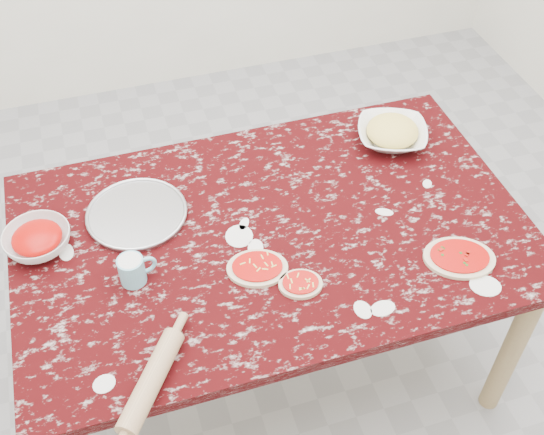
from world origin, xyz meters
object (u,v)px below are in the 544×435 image
at_px(flour_mug, 133,270).
at_px(rolling_pin, 151,381).
at_px(sauce_bowl, 38,241).
at_px(pizza_tray, 137,214).
at_px(worktable, 272,246).
at_px(cheese_bowl, 392,135).

xyz_separation_m(flour_mug, rolling_pin, (-0.01, -0.36, -0.02)).
bearing_deg(sauce_bowl, flour_mug, -39.48).
relative_size(pizza_tray, sauce_bowl, 1.56).
height_order(sauce_bowl, flour_mug, flour_mug).
height_order(worktable, cheese_bowl, cheese_bowl).
bearing_deg(pizza_tray, rolling_pin, -95.69).
xyz_separation_m(sauce_bowl, cheese_bowl, (1.24, 0.15, -0.00)).
bearing_deg(flour_mug, sauce_bowl, 140.52).
distance_m(cheese_bowl, flour_mug, 1.04).
relative_size(flour_mug, rolling_pin, 0.39).
height_order(pizza_tray, sauce_bowl, sauce_bowl).
bearing_deg(sauce_bowl, worktable, -10.94).
bearing_deg(sauce_bowl, cheese_bowl, 6.77).
bearing_deg(flour_mug, worktable, 9.76).
distance_m(pizza_tray, cheese_bowl, 0.94).
distance_m(pizza_tray, flour_mug, 0.27).
bearing_deg(flour_mug, rolling_pin, -92.24).
xyz_separation_m(pizza_tray, flour_mug, (-0.05, -0.26, 0.04)).
relative_size(pizza_tray, flour_mug, 2.76).
bearing_deg(worktable, rolling_pin, -136.16).
bearing_deg(pizza_tray, worktable, -24.74).
xyz_separation_m(worktable, sauce_bowl, (-0.70, 0.14, 0.11)).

